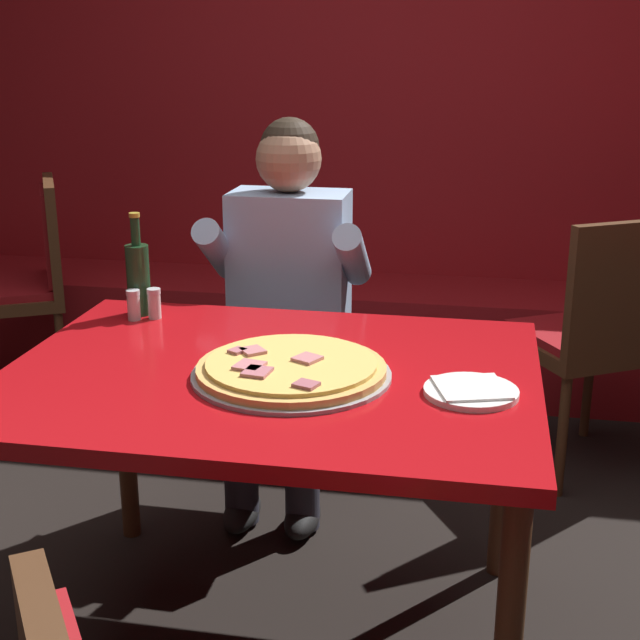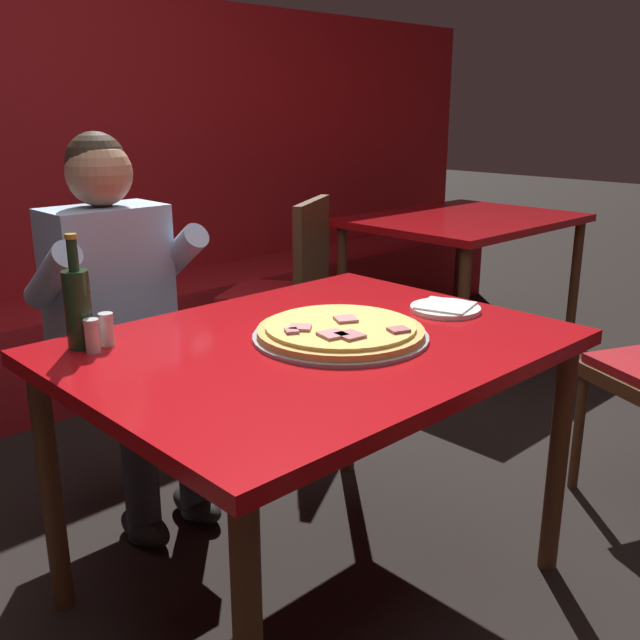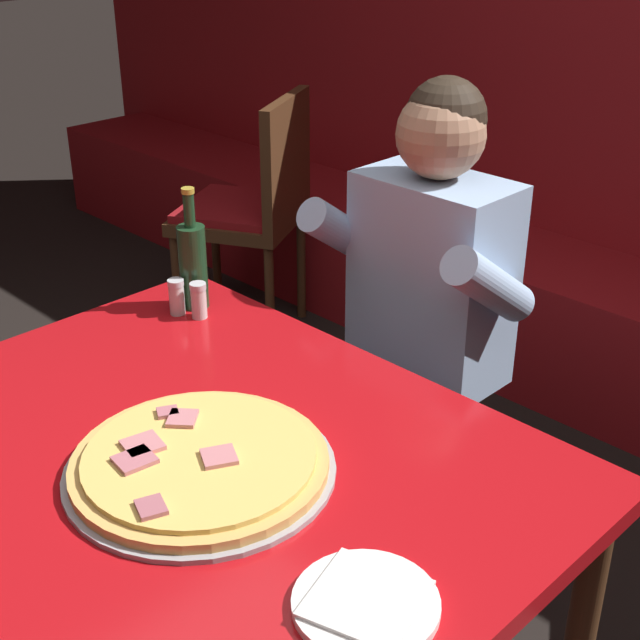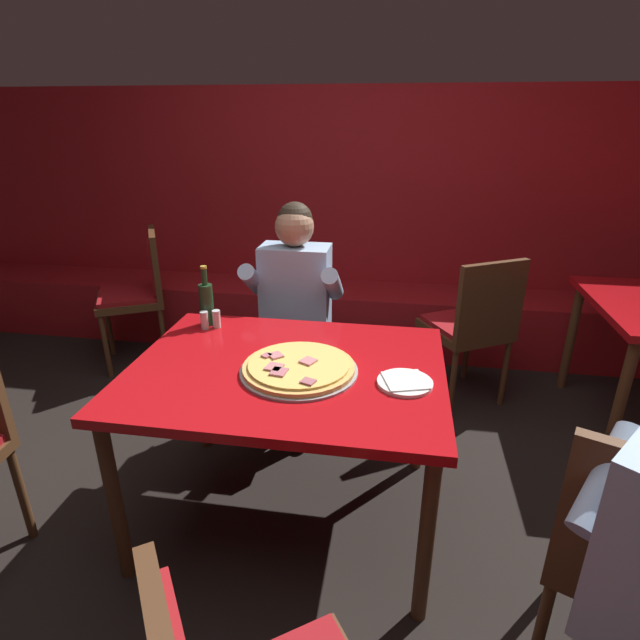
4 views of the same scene
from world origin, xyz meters
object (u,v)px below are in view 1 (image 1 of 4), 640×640
at_px(dining_chair_side_aisle, 26,276).
at_px(main_dining_table, 271,400).
at_px(plate_white_paper, 471,391).
at_px(shaker_oregano, 154,305).
at_px(pizza, 291,369).
at_px(beer_bottle, 138,277).
at_px(shaker_parmesan, 134,306).
at_px(dining_chair_near_right, 598,327).
at_px(diner_seated_blue_shirt, 284,299).

bearing_deg(dining_chair_side_aisle, main_dining_table, -44.49).
bearing_deg(plate_white_paper, shaker_oregano, 155.45).
bearing_deg(main_dining_table, pizza, -33.29).
bearing_deg(beer_bottle, shaker_parmesan, -85.68).
xyz_separation_m(main_dining_table, plate_white_paper, (0.47, -0.07, 0.09)).
xyz_separation_m(shaker_parmesan, dining_chair_side_aisle, (-0.90, 1.04, -0.23)).
bearing_deg(plate_white_paper, dining_chair_near_right, 70.87).
bearing_deg(dining_chair_side_aisle, dining_chair_near_right, -5.54).
bearing_deg(beer_bottle, main_dining_table, -37.83).
xyz_separation_m(main_dining_table, diner_seated_blue_shirt, (-0.14, 0.76, 0.03)).
bearing_deg(shaker_parmesan, dining_chair_near_right, 31.09).
height_order(shaker_parmesan, shaker_oregano, same).
bearing_deg(shaker_parmesan, diner_seated_blue_shirt, 54.08).
relative_size(shaker_parmesan, shaker_oregano, 1.00).
distance_m(plate_white_paper, diner_seated_blue_shirt, 1.04).
bearing_deg(shaker_oregano, dining_chair_near_right, 31.31).
distance_m(shaker_parmesan, diner_seated_blue_shirt, 0.57).
relative_size(shaker_parmesan, diner_seated_blue_shirt, 0.07).
xyz_separation_m(main_dining_table, shaker_parmesan, (-0.47, 0.31, 0.12)).
distance_m(main_dining_table, shaker_oregano, 0.55).
bearing_deg(beer_bottle, dining_chair_near_right, 29.26).
bearing_deg(dining_chair_side_aisle, shaker_oregano, -46.65).
distance_m(main_dining_table, dining_chair_side_aisle, 1.93).
bearing_deg(diner_seated_blue_shirt, shaker_parmesan, -125.92).
relative_size(main_dining_table, shaker_parmesan, 14.69).
relative_size(pizza, diner_seated_blue_shirt, 0.37).
bearing_deg(dining_chair_near_right, shaker_parmesan, -148.91).
bearing_deg(dining_chair_near_right, plate_white_paper, -109.13).
distance_m(main_dining_table, dining_chair_near_right, 1.44).
bearing_deg(plate_white_paper, diner_seated_blue_shirt, 126.32).
bearing_deg(shaker_parmesan, dining_chair_side_aisle, 131.10).
relative_size(main_dining_table, pizza, 2.70).
bearing_deg(shaker_parmesan, plate_white_paper, -22.10).
xyz_separation_m(pizza, plate_white_paper, (0.41, -0.03, -0.01)).
height_order(pizza, dining_chair_side_aisle, dining_chair_side_aisle).
bearing_deg(dining_chair_side_aisle, pizza, -44.10).
xyz_separation_m(shaker_parmesan, shaker_oregano, (0.05, 0.02, 0.00)).
distance_m(shaker_parmesan, dining_chair_near_right, 1.60).
bearing_deg(diner_seated_blue_shirt, pizza, -76.12).
bearing_deg(shaker_oregano, shaker_parmesan, -155.02).
distance_m(plate_white_paper, beer_bottle, 1.04).
bearing_deg(pizza, main_dining_table, 146.71).
distance_m(plate_white_paper, shaker_oregano, 0.98).
bearing_deg(shaker_parmesan, main_dining_table, -33.62).
relative_size(beer_bottle, diner_seated_blue_shirt, 0.23).
height_order(main_dining_table, diner_seated_blue_shirt, diner_seated_blue_shirt).
relative_size(main_dining_table, beer_bottle, 4.33).
height_order(plate_white_paper, diner_seated_blue_shirt, diner_seated_blue_shirt).
bearing_deg(shaker_parmesan, beer_bottle, 94.32).
bearing_deg(shaker_oregano, main_dining_table, -38.85).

